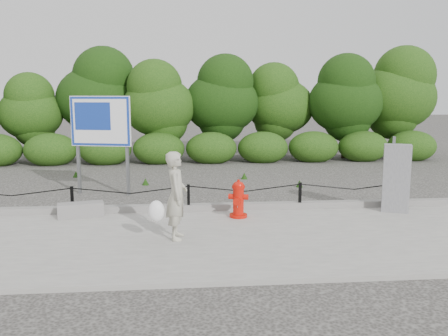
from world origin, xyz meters
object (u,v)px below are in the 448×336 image
(pedestrian, at_px, (175,197))
(concrete_block, at_px, (81,210))
(fire_hydrant, at_px, (238,199))
(utility_cabinet, at_px, (396,178))
(advertising_sign, at_px, (101,126))

(pedestrian, xyz_separation_m, concrete_block, (-2.01, 1.70, -0.62))
(fire_hydrant, relative_size, concrete_block, 0.86)
(pedestrian, bearing_deg, fire_hydrant, -40.65)
(fire_hydrant, xyz_separation_m, pedestrian, (-1.29, -1.37, 0.39))
(fire_hydrant, bearing_deg, concrete_block, -169.94)
(fire_hydrant, relative_size, utility_cabinet, 0.49)
(fire_hydrant, xyz_separation_m, concrete_block, (-3.30, 0.33, -0.23))
(fire_hydrant, height_order, utility_cabinet, utility_cabinet)
(fire_hydrant, distance_m, advertising_sign, 4.54)
(fire_hydrant, height_order, concrete_block, fire_hydrant)
(concrete_block, bearing_deg, fire_hydrant, -5.70)
(advertising_sign, bearing_deg, fire_hydrant, -27.36)
(advertising_sign, bearing_deg, pedestrian, -51.15)
(utility_cabinet, bearing_deg, pedestrian, -139.71)
(utility_cabinet, height_order, advertising_sign, advertising_sign)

